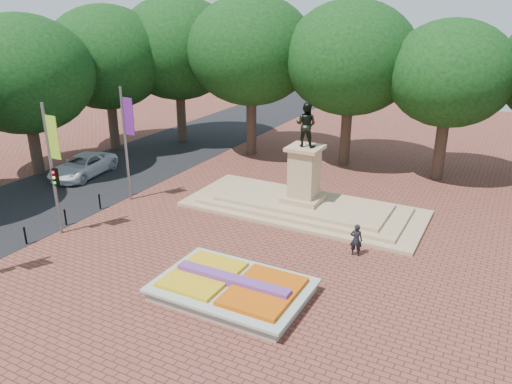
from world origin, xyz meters
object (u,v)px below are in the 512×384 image
at_px(flower_bed, 233,288).
at_px(van, 83,166).
at_px(monument, 303,196).
at_px(pedestrian, 356,240).

xyz_separation_m(flower_bed, van, (-17.22, 8.43, 0.38)).
distance_m(flower_bed, monument, 10.07).
relative_size(monument, van, 2.58).
bearing_deg(monument, van, -174.48).
height_order(van, pedestrian, pedestrian).
xyz_separation_m(monument, pedestrian, (4.47, -4.08, -0.06)).
distance_m(van, pedestrian, 20.81).
bearing_deg(flower_bed, monument, 95.87).
bearing_deg(van, pedestrian, -14.66).
relative_size(van, pedestrian, 3.29).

